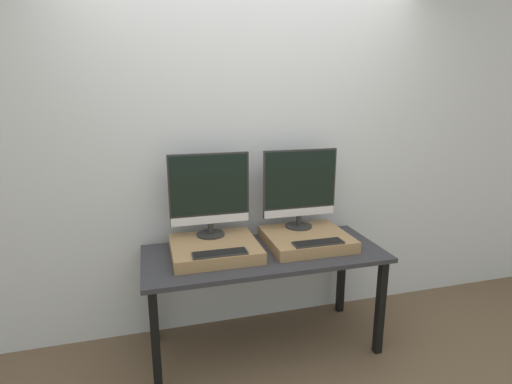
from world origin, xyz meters
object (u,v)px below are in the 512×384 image
at_px(keyboard_left, 220,253).
at_px(keyboard_right, 318,243).
at_px(monitor_right, 300,186).
at_px(monitor_left, 210,192).

xyz_separation_m(keyboard_left, keyboard_right, (0.65, 0.00, 0.00)).
relative_size(monitor_right, keyboard_right, 1.70).
distance_m(monitor_right, keyboard_right, 0.46).
bearing_deg(monitor_left, monitor_right, 0.00).
height_order(monitor_left, keyboard_right, monitor_left).
bearing_deg(monitor_right, monitor_left, 180.00).
bearing_deg(monitor_right, keyboard_right, -90.00).
bearing_deg(monitor_left, keyboard_left, -90.00).
bearing_deg(monitor_right, keyboard_left, -152.01).
relative_size(monitor_left, keyboard_right, 1.70).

